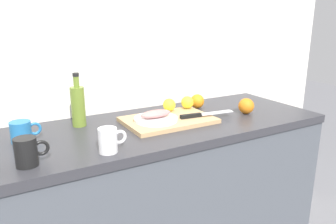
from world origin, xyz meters
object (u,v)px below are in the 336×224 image
Objects in this scene: orange_0 at (197,101)px; fish_fillet at (156,114)px; chef_knife at (200,115)px; lemon_0 at (187,102)px; cutting_board at (168,120)px; coffee_mug_1 at (27,152)px; olive_oil_bottle at (78,105)px; coffee_mug_2 at (22,132)px; white_plate at (156,119)px; coffee_mug_0 at (109,140)px.

fish_fillet is at bearing -155.91° from orange_0.
chef_knife is 0.16m from lemon_0.
cutting_board is at bearing -151.96° from orange_0.
coffee_mug_1 is at bearing -162.66° from fish_fillet.
olive_oil_bottle is at bearing 52.19° from coffee_mug_1.
coffee_mug_2 is (-0.83, -0.04, -0.01)m from lemon_0.
white_plate is 0.37m from olive_oil_bottle.
chef_knife is 2.62× the size of coffee_mug_0.
cutting_board is 0.44m from coffee_mug_0.
coffee_mug_1 reaches higher than orange_0.
coffee_mug_1 is 0.99m from orange_0.
fish_fillet is 1.40× the size of coffee_mug_0.
fish_fillet is 1.35× the size of coffee_mug_1.
orange_0 is (0.92, 0.08, -0.00)m from coffee_mug_2.
lemon_0 is 0.57m from olive_oil_bottle.
coffee_mug_0 reaches higher than white_plate.
chef_knife is 0.82m from coffee_mug_1.
olive_oil_bottle is (-0.32, 0.16, 0.05)m from fish_fillet.
white_plate is at bearing -173.00° from cutting_board.
coffee_mug_1 reaches higher than lemon_0.
chef_knife is (0.15, -0.06, 0.02)m from cutting_board.
fish_fillet is 1.28× the size of coffee_mug_2.
olive_oil_bottle is at bearing 153.27° from white_plate.
orange_0 is at bearing 28.04° from cutting_board.
white_plate is at bearing 34.10° from coffee_mug_0.
coffee_mug_0 is at bearing -150.93° from orange_0.
olive_oil_bottle reaches higher than cutting_board.
chef_knife is at bearing -8.31° from coffee_mug_2.
white_plate is 3.11× the size of lemon_0.
fish_fillet is at bearing 34.10° from coffee_mug_0.
olive_oil_bottle reaches higher than white_plate.
white_plate is 0.62m from coffee_mug_1.
lemon_0 reaches higher than orange_0.
orange_0 is at bearing 24.09° from fish_fillet.
lemon_0 is at bearing 2.89° from coffee_mug_2.
lemon_0 is (0.18, 0.10, 0.04)m from cutting_board.
coffee_mug_2 is at bearing -160.16° from olive_oil_bottle.
cutting_board is at bearing 16.27° from coffee_mug_1.
coffee_mug_2 is (-0.26, -0.09, -0.06)m from olive_oil_bottle.
orange_0 is at bearing -0.76° from olive_oil_bottle.
chef_knife is at bearing -98.93° from lemon_0.
coffee_mug_1 is at bearing -163.73° from cutting_board.
fish_fillet reaches higher than cutting_board.
coffee_mug_0 reaches higher than lemon_0.
fish_fillet is at bearing 17.34° from coffee_mug_1.
chef_knife is 2.52× the size of coffee_mug_1.
cutting_board is 3.69× the size of coffee_mug_1.
coffee_mug_1 is 1.48× the size of orange_0.
orange_0 is (0.34, 0.15, -0.01)m from fish_fillet.
coffee_mug_1 reaches higher than chef_knife.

